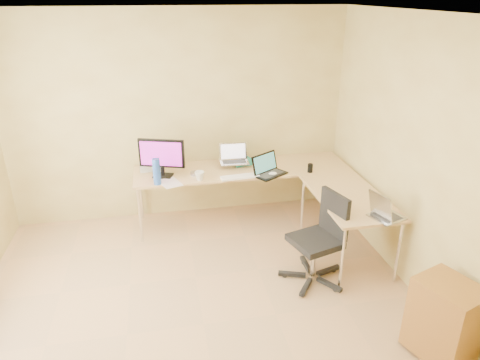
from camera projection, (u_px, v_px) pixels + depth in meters
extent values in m
plane|color=tan|center=(204.00, 324.00, 3.92)|extent=(4.50, 4.50, 0.00)
plane|color=white|center=(191.00, 16.00, 2.88)|extent=(4.50, 4.50, 0.00)
plane|color=#D6C984|center=(179.00, 118.00, 5.43)|extent=(4.50, 0.00, 4.50)
plane|color=#D6C984|center=(440.00, 174.00, 3.77)|extent=(0.00, 4.50, 4.50)
cube|color=tan|center=(242.00, 194.00, 5.57)|extent=(2.65, 0.70, 0.73)
cube|color=tan|center=(346.00, 225.00, 4.84)|extent=(0.70, 1.30, 0.73)
cube|color=black|center=(162.00, 158.00, 5.08)|extent=(0.57, 0.34, 0.46)
cube|color=#1D856D|center=(240.00, 160.00, 5.59)|extent=(0.32, 0.38, 0.06)
cube|color=silver|center=(234.00, 154.00, 5.39)|extent=(0.36, 0.28, 0.23)
cube|color=black|center=(270.00, 165.00, 5.17)|extent=(0.48, 0.45, 0.25)
cube|color=white|center=(240.00, 177.00, 5.14)|extent=(0.47, 0.17, 0.02)
ellipsoid|color=white|center=(273.00, 174.00, 5.20)|extent=(0.12, 0.10, 0.04)
imported|color=white|center=(200.00, 176.00, 5.06)|extent=(0.11, 0.11, 0.11)
cylinder|color=#ADAAC6|center=(196.00, 173.00, 5.22)|extent=(0.13, 0.13, 0.03)
cylinder|color=#244DA3|center=(157.00, 172.00, 4.91)|extent=(0.11, 0.11, 0.31)
cube|color=silver|center=(170.00, 183.00, 4.99)|extent=(0.29, 0.35, 0.01)
cube|color=silver|center=(150.00, 166.00, 5.35)|extent=(0.25, 0.19, 0.09)
cylinder|color=silver|center=(156.00, 157.00, 5.33)|extent=(0.25, 0.25, 0.31)
cylinder|color=black|center=(310.00, 168.00, 5.27)|extent=(0.08, 0.08, 0.11)
cube|color=#ADADAD|center=(388.00, 207.00, 4.19)|extent=(0.41, 0.37, 0.23)
cube|color=black|center=(315.00, 237.00, 4.34)|extent=(0.71, 0.71, 0.95)
cube|color=#966326|center=(445.00, 319.00, 3.46)|extent=(0.52, 0.58, 0.66)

